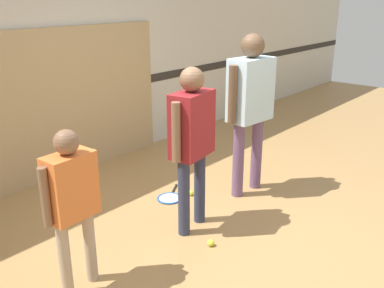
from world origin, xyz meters
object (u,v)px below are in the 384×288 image
(person_student_left, at_px, (72,195))
(tennis_ball_by_spare_racket, at_px, (191,193))
(person_instructor, at_px, (192,133))
(person_student_right, at_px, (250,98))
(tennis_ball_stray_right, at_px, (180,183))
(tennis_ball_near_instructor, at_px, (211,243))
(racket_spare_on_floor, at_px, (170,197))

(person_student_left, xyz_separation_m, tennis_ball_by_spare_racket, (1.82, 0.41, -0.79))
(tennis_ball_by_spare_racket, bearing_deg, person_instructor, -138.14)
(person_student_left, bearing_deg, person_student_right, -2.68)
(tennis_ball_by_spare_racket, height_order, tennis_ball_stray_right, same)
(person_student_left, relative_size, person_student_right, 0.72)
(person_student_right, height_order, tennis_ball_by_spare_racket, person_student_right)
(person_instructor, distance_m, person_student_right, 1.07)
(tennis_ball_near_instructor, distance_m, tennis_ball_stray_right, 1.37)
(person_student_left, relative_size, racket_spare_on_floor, 2.52)
(tennis_ball_near_instructor, bearing_deg, racket_spare_on_floor, 64.39)
(person_student_right, bearing_deg, racket_spare_on_floor, -31.43)
(tennis_ball_stray_right, bearing_deg, tennis_ball_by_spare_racket, -113.85)
(person_student_left, relative_size, tennis_ball_stray_right, 20.05)
(person_instructor, height_order, tennis_ball_stray_right, person_instructor)
(person_student_left, height_order, tennis_ball_by_spare_racket, person_student_left)
(tennis_ball_by_spare_racket, xyz_separation_m, tennis_ball_stray_right, (0.12, 0.28, 0.00))
(person_student_right, height_order, tennis_ball_stray_right, person_student_right)
(person_student_left, height_order, racket_spare_on_floor, person_student_left)
(person_instructor, height_order, tennis_ball_near_instructor, person_instructor)
(person_instructor, relative_size, tennis_ball_near_instructor, 24.48)
(racket_spare_on_floor, xyz_separation_m, tennis_ball_near_instructor, (-0.47, -0.97, 0.02))
(racket_spare_on_floor, relative_size, tennis_ball_by_spare_racket, 7.94)
(person_student_left, relative_size, tennis_ball_near_instructor, 20.05)
(person_instructor, height_order, racket_spare_on_floor, person_instructor)
(person_student_left, bearing_deg, racket_spare_on_floor, 16.23)
(tennis_ball_near_instructor, bearing_deg, tennis_ball_by_spare_racket, 50.91)
(tennis_ball_by_spare_racket, bearing_deg, person_student_left, -167.44)
(tennis_ball_by_spare_racket, bearing_deg, racket_spare_on_floor, 147.24)
(person_instructor, bearing_deg, tennis_ball_by_spare_racket, 32.70)
(person_student_right, distance_m, tennis_ball_near_instructor, 1.68)
(person_instructor, xyz_separation_m, tennis_ball_stray_right, (0.65, 0.75, -0.97))
(racket_spare_on_floor, bearing_deg, tennis_ball_stray_right, -8.05)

